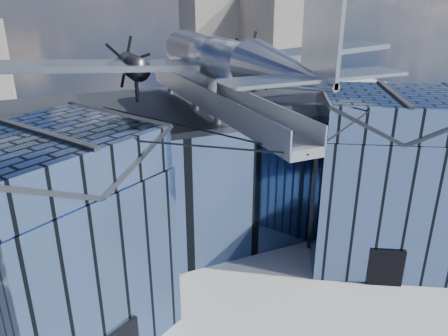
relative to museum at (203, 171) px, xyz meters
name	(u,v)px	position (x,y,z in m)	size (l,w,h in m)	color
ground_plane	(236,278)	(0.00, -5.82, -5.54)	(120.00, 120.00, 0.00)	gray
museum	(203,171)	(0.00, 0.00, 0.00)	(32.88, 24.50, 17.60)	#476291
bg_towers	(107,46)	(1.45, 44.67, 4.47)	(77.00, 24.50, 26.00)	slate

